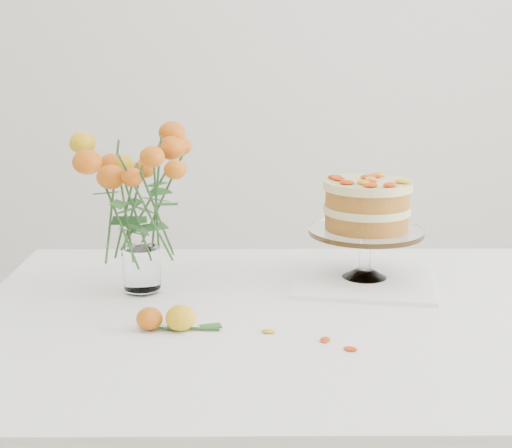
{
  "coord_description": "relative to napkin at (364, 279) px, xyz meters",
  "views": [
    {
      "loc": [
        -0.15,
        -1.32,
        1.27
      ],
      "look_at": [
        -0.14,
        0.16,
        0.9
      ],
      "focal_mm": 50.0,
      "sensor_mm": 36.0,
      "label": 1
    }
  ],
  "objects": [
    {
      "name": "table",
      "position": [
        -0.1,
        -0.2,
        -0.09
      ],
      "size": [
        1.43,
        0.93,
        0.76
      ],
      "color": "tan",
      "rests_on": "ground"
    },
    {
      "name": "napkin",
      "position": [
        0.0,
        0.0,
        0.0
      ],
      "size": [
        0.35,
        0.35,
        0.01
      ],
      "primitive_type": "cube",
      "rotation": [
        0.0,
        0.0,
        -0.17
      ],
      "color": "white",
      "rests_on": "table"
    },
    {
      "name": "cake_stand",
      "position": [
        -0.0,
        -0.0,
        0.16
      ],
      "size": [
        0.26,
        0.26,
        0.23
      ],
      "rotation": [
        0.0,
        0.0,
        -0.28
      ],
      "color": "white",
      "rests_on": "napkin"
    },
    {
      "name": "rose_vase",
      "position": [
        -0.49,
        -0.07,
        0.23
      ],
      "size": [
        0.26,
        0.26,
        0.39
      ],
      "rotation": [
        0.0,
        0.0,
        -0.02
      ],
      "color": "white",
      "rests_on": "table"
    },
    {
      "name": "loose_rose_near",
      "position": [
        -0.39,
        -0.28,
        0.02
      ],
      "size": [
        0.1,
        0.06,
        0.05
      ],
      "rotation": [
        0.0,
        0.0,
        -0.12
      ],
      "color": "yellow",
      "rests_on": "table"
    },
    {
      "name": "loose_rose_far",
      "position": [
        -0.44,
        -0.28,
        0.02
      ],
      "size": [
        0.09,
        0.05,
        0.04
      ],
      "rotation": [
        0.0,
        0.0,
        -0.22
      ],
      "color": "#BA5309",
      "rests_on": "table"
    },
    {
      "name": "stray_petal_a",
      "position": [
        -0.22,
        -0.3,
        -0.0
      ],
      "size": [
        0.03,
        0.02,
        0.0
      ],
      "primitive_type": "ellipsoid",
      "color": "#E8AD0E",
      "rests_on": "table"
    },
    {
      "name": "stray_petal_b",
      "position": [
        -0.12,
        -0.34,
        -0.0
      ],
      "size": [
        0.03,
        0.02,
        0.0
      ],
      "primitive_type": "ellipsoid",
      "color": "#E8AD0E",
      "rests_on": "table"
    },
    {
      "name": "stray_petal_c",
      "position": [
        -0.08,
        -0.38,
        -0.0
      ],
      "size": [
        0.03,
        0.02,
        0.0
      ],
      "primitive_type": "ellipsoid",
      "color": "#E8AD0E",
      "rests_on": "table"
    }
  ]
}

